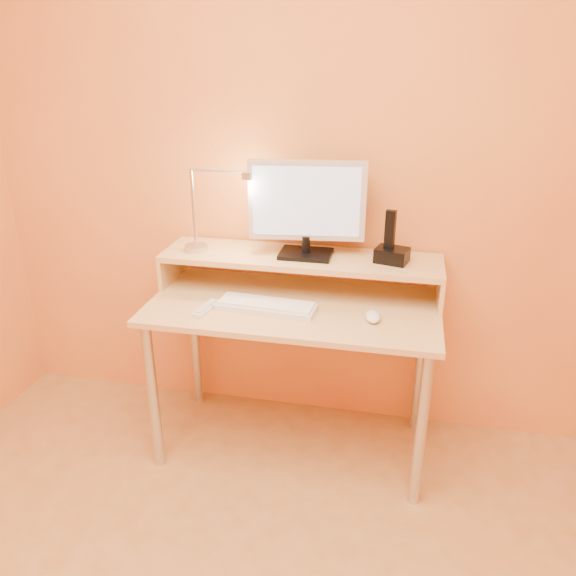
% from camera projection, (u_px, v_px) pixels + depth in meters
% --- Properties ---
extents(wall_back, '(3.00, 0.04, 2.50)m').
position_uv_depth(wall_back, '(309.00, 161.00, 2.41)').
color(wall_back, '#E79844').
rests_on(wall_back, floor).
extents(desk_leg_fl, '(0.04, 0.04, 0.69)m').
position_uv_depth(desk_leg_fl, '(153.00, 397.00, 2.36)').
color(desk_leg_fl, silver).
rests_on(desk_leg_fl, floor).
extents(desk_leg_fr, '(0.04, 0.04, 0.69)m').
position_uv_depth(desk_leg_fr, '(421.00, 431.00, 2.15)').
color(desk_leg_fr, silver).
rests_on(desk_leg_fr, floor).
extents(desk_leg_bl, '(0.04, 0.04, 0.69)m').
position_uv_depth(desk_leg_bl, '(195.00, 341.00, 2.81)').
color(desk_leg_bl, silver).
rests_on(desk_leg_bl, floor).
extents(desk_leg_br, '(0.04, 0.04, 0.69)m').
position_uv_depth(desk_leg_br, '(420.00, 365.00, 2.60)').
color(desk_leg_br, silver).
rests_on(desk_leg_br, floor).
extents(desk_lower, '(1.20, 0.60, 0.02)m').
position_uv_depth(desk_lower, '(293.00, 306.00, 2.34)').
color(desk_lower, tan).
rests_on(desk_lower, floor).
extents(shelf_riser_left, '(0.02, 0.30, 0.14)m').
position_uv_depth(shelf_riser_left, '(173.00, 265.00, 2.55)').
color(shelf_riser_left, tan).
rests_on(shelf_riser_left, desk_lower).
extents(shelf_riser_right, '(0.02, 0.30, 0.14)m').
position_uv_depth(shelf_riser_right, '(440.00, 286.00, 2.33)').
color(shelf_riser_right, tan).
rests_on(shelf_riser_right, desk_lower).
extents(desk_shelf, '(1.20, 0.30, 0.02)m').
position_uv_depth(desk_shelf, '(301.00, 258.00, 2.41)').
color(desk_shelf, tan).
rests_on(desk_shelf, desk_lower).
extents(monitor_foot, '(0.22, 0.16, 0.02)m').
position_uv_depth(monitor_foot, '(306.00, 254.00, 2.40)').
color(monitor_foot, black).
rests_on(monitor_foot, desk_shelf).
extents(monitor_neck, '(0.04, 0.04, 0.07)m').
position_uv_depth(monitor_neck, '(306.00, 244.00, 2.38)').
color(monitor_neck, black).
rests_on(monitor_neck, monitor_foot).
extents(monitor_panel, '(0.49, 0.09, 0.33)m').
position_uv_depth(monitor_panel, '(307.00, 201.00, 2.32)').
color(monitor_panel, silver).
rests_on(monitor_panel, monitor_neck).
extents(monitor_back, '(0.44, 0.06, 0.28)m').
position_uv_depth(monitor_back, '(308.00, 199.00, 2.34)').
color(monitor_back, black).
rests_on(monitor_back, monitor_panel).
extents(monitor_screen, '(0.44, 0.06, 0.29)m').
position_uv_depth(monitor_screen, '(306.00, 202.00, 2.30)').
color(monitor_screen, '#AFC8EA').
rests_on(monitor_screen, monitor_panel).
extents(lamp_base, '(0.10, 0.10, 0.02)m').
position_uv_depth(lamp_base, '(196.00, 248.00, 2.46)').
color(lamp_base, silver).
rests_on(lamp_base, desk_shelf).
extents(lamp_post, '(0.01, 0.01, 0.33)m').
position_uv_depth(lamp_post, '(194.00, 208.00, 2.39)').
color(lamp_post, silver).
rests_on(lamp_post, lamp_base).
extents(lamp_arm, '(0.24, 0.01, 0.01)m').
position_uv_depth(lamp_arm, '(219.00, 171.00, 2.30)').
color(lamp_arm, silver).
rests_on(lamp_arm, lamp_post).
extents(lamp_head, '(0.04, 0.04, 0.03)m').
position_uv_depth(lamp_head, '(247.00, 176.00, 2.29)').
color(lamp_head, silver).
rests_on(lamp_head, lamp_arm).
extents(lamp_bulb, '(0.03, 0.03, 0.00)m').
position_uv_depth(lamp_bulb, '(247.00, 179.00, 2.29)').
color(lamp_bulb, '#FFEAC6').
rests_on(lamp_bulb, lamp_head).
extents(phone_dock, '(0.15, 0.13, 0.06)m').
position_uv_depth(phone_dock, '(392.00, 255.00, 2.32)').
color(phone_dock, black).
rests_on(phone_dock, desk_shelf).
extents(phone_handset, '(0.04, 0.03, 0.16)m').
position_uv_depth(phone_handset, '(390.00, 229.00, 2.28)').
color(phone_handset, black).
rests_on(phone_handset, phone_dock).
extents(phone_led, '(0.01, 0.00, 0.04)m').
position_uv_depth(phone_led, '(403.00, 260.00, 2.27)').
color(phone_led, '#2F73F6').
rests_on(phone_led, phone_dock).
extents(keyboard, '(0.41, 0.16, 0.02)m').
position_uv_depth(keyboard, '(266.00, 307.00, 2.28)').
color(keyboard, silver).
rests_on(keyboard, desk_lower).
extents(mouse, '(0.07, 0.11, 0.04)m').
position_uv_depth(mouse, '(373.00, 316.00, 2.18)').
color(mouse, silver).
rests_on(mouse, desk_lower).
extents(remote_control, '(0.07, 0.16, 0.02)m').
position_uv_depth(remote_control, '(206.00, 308.00, 2.27)').
color(remote_control, silver).
rests_on(remote_control, desk_lower).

